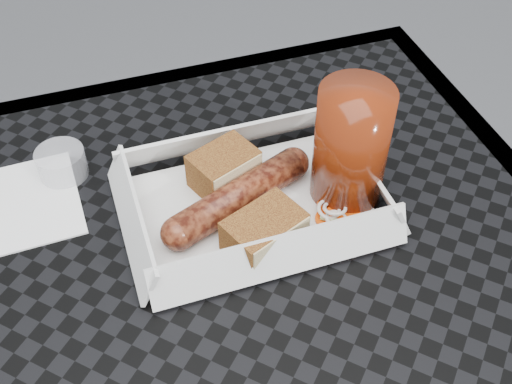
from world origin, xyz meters
TOP-DOWN VIEW (x-y plane):
  - food_tray at (0.11, 0.15)m, footprint 0.22×0.15m
  - bratwurst at (0.09, 0.15)m, footprint 0.16×0.09m
  - bread_near at (0.09, 0.19)m, footprint 0.07×0.06m
  - bread_far at (0.10, 0.10)m, footprint 0.08×0.07m
  - veg_garnish at (0.18, 0.11)m, footprint 0.03×0.03m
  - napkin at (-0.11, 0.22)m, footprint 0.12×0.12m
  - condiment_cup_empty at (-0.06, 0.26)m, footprint 0.05×0.05m
  - drink_glass at (0.20, 0.14)m, footprint 0.07×0.07m

SIDE VIEW (x-z plane):
  - napkin at x=-0.11m, z-range 0.74..0.75m
  - food_tray at x=0.11m, z-range 0.74..0.75m
  - veg_garnish at x=0.18m, z-range 0.75..0.75m
  - condiment_cup_empty at x=-0.06m, z-range 0.74..0.78m
  - bratwurst at x=0.09m, z-range 0.75..0.78m
  - bread_far at x=0.10m, z-range 0.75..0.78m
  - bread_near at x=0.09m, z-range 0.75..0.79m
  - drink_glass at x=0.20m, z-range 0.74..0.87m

